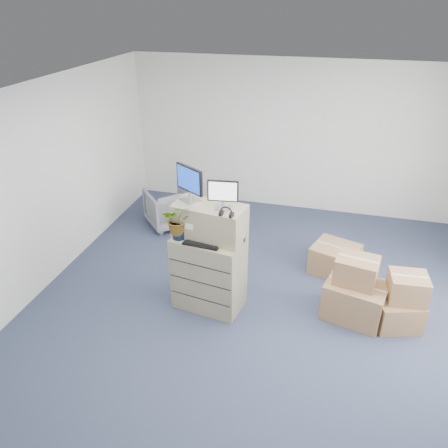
{
  "coord_description": "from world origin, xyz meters",
  "views": [
    {
      "loc": [
        0.82,
        -4.4,
        3.8
      ],
      "look_at": [
        -0.46,
        0.4,
        1.13
      ],
      "focal_mm": 35.0,
      "sensor_mm": 36.0,
      "label": 1
    }
  ],
  "objects_px": {
    "filing_cabinet_lower": "(209,272)",
    "monitor_right": "(223,193)",
    "office_chair": "(169,206)",
    "keyboard": "(202,243)",
    "potted_plant": "(179,223)",
    "water_bottle": "(219,230)",
    "monitor_left": "(189,182)"
  },
  "relations": [
    {
      "from": "filing_cabinet_lower",
      "to": "monitor_right",
      "type": "distance_m",
      "value": 1.18
    },
    {
      "from": "filing_cabinet_lower",
      "to": "office_chair",
      "type": "height_order",
      "value": "filing_cabinet_lower"
    },
    {
      "from": "monitor_right",
      "to": "keyboard",
      "type": "relative_size",
      "value": 0.8
    },
    {
      "from": "filing_cabinet_lower",
      "to": "potted_plant",
      "type": "bearing_deg",
      "value": -154.94
    },
    {
      "from": "office_chair",
      "to": "keyboard",
      "type": "bearing_deg",
      "value": 79.2
    },
    {
      "from": "keyboard",
      "to": "potted_plant",
      "type": "relative_size",
      "value": 0.93
    },
    {
      "from": "keyboard",
      "to": "water_bottle",
      "type": "distance_m",
      "value": 0.28
    },
    {
      "from": "water_bottle",
      "to": "office_chair",
      "type": "distance_m",
      "value": 2.59
    },
    {
      "from": "office_chair",
      "to": "monitor_right",
      "type": "bearing_deg",
      "value": 85.31
    },
    {
      "from": "monitor_left",
      "to": "office_chair",
      "type": "height_order",
      "value": "monitor_left"
    },
    {
      "from": "water_bottle",
      "to": "filing_cabinet_lower",
      "type": "bearing_deg",
      "value": -156.98
    },
    {
      "from": "potted_plant",
      "to": "monitor_right",
      "type": "bearing_deg",
      "value": 10.78
    },
    {
      "from": "monitor_left",
      "to": "water_bottle",
      "type": "height_order",
      "value": "monitor_left"
    },
    {
      "from": "filing_cabinet_lower",
      "to": "keyboard",
      "type": "bearing_deg",
      "value": -93.3
    },
    {
      "from": "keyboard",
      "to": "potted_plant",
      "type": "bearing_deg",
      "value": 175.61
    },
    {
      "from": "filing_cabinet_lower",
      "to": "monitor_left",
      "type": "xyz_separation_m",
      "value": [
        -0.26,
        0.12,
        1.21
      ]
    },
    {
      "from": "office_chair",
      "to": "water_bottle",
      "type": "bearing_deg",
      "value": 84.79
    },
    {
      "from": "monitor_left",
      "to": "water_bottle",
      "type": "relative_size",
      "value": 1.96
    },
    {
      "from": "water_bottle",
      "to": "keyboard",
      "type": "bearing_deg",
      "value": -127.52
    },
    {
      "from": "monitor_left",
      "to": "monitor_right",
      "type": "distance_m",
      "value": 0.47
    },
    {
      "from": "monitor_left",
      "to": "potted_plant",
      "type": "xyz_separation_m",
      "value": [
        -0.09,
        -0.22,
        -0.47
      ]
    },
    {
      "from": "keyboard",
      "to": "water_bottle",
      "type": "bearing_deg",
      "value": 57.32
    },
    {
      "from": "monitor_right",
      "to": "potted_plant",
      "type": "bearing_deg",
      "value": -176.08
    },
    {
      "from": "monitor_right",
      "to": "monitor_left",
      "type": "bearing_deg",
      "value": 159.11
    },
    {
      "from": "monitor_left",
      "to": "keyboard",
      "type": "bearing_deg",
      "value": -17.3
    },
    {
      "from": "filing_cabinet_lower",
      "to": "monitor_left",
      "type": "relative_size",
      "value": 2.29
    },
    {
      "from": "monitor_left",
      "to": "potted_plant",
      "type": "bearing_deg",
      "value": -79.63
    },
    {
      "from": "monitor_left",
      "to": "office_chair",
      "type": "relative_size",
      "value": 0.6
    },
    {
      "from": "monitor_right",
      "to": "potted_plant",
      "type": "relative_size",
      "value": 0.74
    },
    {
      "from": "keyboard",
      "to": "office_chair",
      "type": "bearing_deg",
      "value": 126.17
    },
    {
      "from": "water_bottle",
      "to": "monitor_right",
      "type": "bearing_deg",
      "value": -37.04
    },
    {
      "from": "potted_plant",
      "to": "office_chair",
      "type": "height_order",
      "value": "potted_plant"
    }
  ]
}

